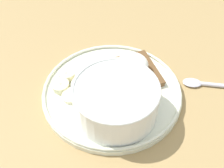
{
  "coord_description": "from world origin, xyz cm",
  "views": [
    {
      "loc": [
        -11.39,
        -36.22,
        45.78
      ],
      "look_at": [
        0.0,
        0.0,
        5.0
      ],
      "focal_mm": 50.0,
      "sensor_mm": 36.0,
      "label": 1
    }
  ],
  "objects_px": {
    "banana_slice_right": "(80,86)",
    "banana_slice_back": "(71,96)",
    "toast_slice": "(132,73)",
    "poached_egg": "(132,65)",
    "oatmeal_bowl": "(116,100)",
    "banana_slice_inner": "(67,75)",
    "spoon": "(206,84)",
    "banana_slice_front": "(88,77)",
    "banana_slice_left": "(61,86)"
  },
  "relations": [
    {
      "from": "poached_egg",
      "to": "banana_slice_back",
      "type": "relative_size",
      "value": 1.99
    },
    {
      "from": "banana_slice_inner",
      "to": "poached_egg",
      "type": "bearing_deg",
      "value": -14.15
    },
    {
      "from": "banana_slice_left",
      "to": "banana_slice_inner",
      "type": "xyz_separation_m",
      "value": [
        0.02,
        0.02,
        -0.0
      ]
    },
    {
      "from": "poached_egg",
      "to": "banana_slice_right",
      "type": "relative_size",
      "value": 1.68
    },
    {
      "from": "banana_slice_right",
      "to": "banana_slice_inner",
      "type": "relative_size",
      "value": 1.26
    },
    {
      "from": "banana_slice_right",
      "to": "banana_slice_left",
      "type": "bearing_deg",
      "value": 166.51
    },
    {
      "from": "toast_slice",
      "to": "banana_slice_front",
      "type": "relative_size",
      "value": 2.69
    },
    {
      "from": "oatmeal_bowl",
      "to": "spoon",
      "type": "distance_m",
      "value": 0.19
    },
    {
      "from": "banana_slice_front",
      "to": "banana_slice_right",
      "type": "distance_m",
      "value": 0.03
    },
    {
      "from": "banana_slice_back",
      "to": "banana_slice_inner",
      "type": "xyz_separation_m",
      "value": [
        0.0,
        0.05,
        0.0
      ]
    },
    {
      "from": "oatmeal_bowl",
      "to": "spoon",
      "type": "bearing_deg",
      "value": 4.99
    },
    {
      "from": "oatmeal_bowl",
      "to": "spoon",
      "type": "xyz_separation_m",
      "value": [
        0.19,
        0.02,
        -0.04
      ]
    },
    {
      "from": "banana_slice_front",
      "to": "banana_slice_back",
      "type": "height_order",
      "value": "banana_slice_back"
    },
    {
      "from": "banana_slice_front",
      "to": "banana_slice_back",
      "type": "bearing_deg",
      "value": -137.4
    },
    {
      "from": "poached_egg",
      "to": "banana_slice_back",
      "type": "distance_m",
      "value": 0.13
    },
    {
      "from": "banana_slice_front",
      "to": "banana_slice_back",
      "type": "xyz_separation_m",
      "value": [
        -0.04,
        -0.04,
        0.0
      ]
    },
    {
      "from": "oatmeal_bowl",
      "to": "banana_slice_front",
      "type": "xyz_separation_m",
      "value": [
        -0.03,
        0.09,
        -0.03
      ]
    },
    {
      "from": "toast_slice",
      "to": "spoon",
      "type": "bearing_deg",
      "value": -24.65
    },
    {
      "from": "oatmeal_bowl",
      "to": "poached_egg",
      "type": "bearing_deg",
      "value": 53.67
    },
    {
      "from": "banana_slice_back",
      "to": "poached_egg",
      "type": "bearing_deg",
      "value": 9.93
    },
    {
      "from": "banana_slice_front",
      "to": "banana_slice_inner",
      "type": "height_order",
      "value": "banana_slice_inner"
    },
    {
      "from": "poached_egg",
      "to": "banana_slice_inner",
      "type": "height_order",
      "value": "poached_egg"
    },
    {
      "from": "banana_slice_right",
      "to": "banana_slice_back",
      "type": "bearing_deg",
      "value": -138.85
    },
    {
      "from": "banana_slice_front",
      "to": "banana_slice_left",
      "type": "relative_size",
      "value": 1.09
    },
    {
      "from": "banana_slice_back",
      "to": "spoon",
      "type": "bearing_deg",
      "value": -8.41
    },
    {
      "from": "banana_slice_back",
      "to": "spoon",
      "type": "relative_size",
      "value": 0.36
    },
    {
      "from": "toast_slice",
      "to": "banana_slice_back",
      "type": "xyz_separation_m",
      "value": [
        -0.12,
        -0.02,
        0.0
      ]
    },
    {
      "from": "banana_slice_front",
      "to": "spoon",
      "type": "relative_size",
      "value": 0.33
    },
    {
      "from": "poached_egg",
      "to": "banana_slice_back",
      "type": "xyz_separation_m",
      "value": [
        -0.12,
        -0.02,
        -0.02
      ]
    },
    {
      "from": "banana_slice_front",
      "to": "banana_slice_left",
      "type": "xyz_separation_m",
      "value": [
        -0.05,
        -0.01,
        0.0
      ]
    },
    {
      "from": "banana_slice_inner",
      "to": "spoon",
      "type": "xyz_separation_m",
      "value": [
        0.25,
        -0.09,
        -0.01
      ]
    },
    {
      "from": "oatmeal_bowl",
      "to": "banana_slice_inner",
      "type": "xyz_separation_m",
      "value": [
        -0.06,
        0.11,
        -0.02
      ]
    },
    {
      "from": "banana_slice_right",
      "to": "banana_slice_inner",
      "type": "bearing_deg",
      "value": 120.33
    },
    {
      "from": "toast_slice",
      "to": "spoon",
      "type": "xyz_separation_m",
      "value": [
        0.13,
        -0.06,
        -0.01
      ]
    },
    {
      "from": "toast_slice",
      "to": "banana_slice_front",
      "type": "xyz_separation_m",
      "value": [
        -0.08,
        0.02,
        -0.0
      ]
    },
    {
      "from": "banana_slice_left",
      "to": "toast_slice",
      "type": "bearing_deg",
      "value": -2.36
    },
    {
      "from": "oatmeal_bowl",
      "to": "banana_slice_inner",
      "type": "distance_m",
      "value": 0.13
    },
    {
      "from": "banana_slice_front",
      "to": "banana_slice_right",
      "type": "bearing_deg",
      "value": -135.76
    },
    {
      "from": "banana_slice_right",
      "to": "spoon",
      "type": "xyz_separation_m",
      "value": [
        0.23,
        -0.06,
        -0.01
      ]
    },
    {
      "from": "banana_slice_left",
      "to": "oatmeal_bowl",
      "type": "bearing_deg",
      "value": -45.83
    },
    {
      "from": "banana_slice_inner",
      "to": "banana_slice_front",
      "type": "bearing_deg",
      "value": -20.11
    },
    {
      "from": "poached_egg",
      "to": "banana_slice_inner",
      "type": "relative_size",
      "value": 2.12
    },
    {
      "from": "oatmeal_bowl",
      "to": "banana_slice_inner",
      "type": "bearing_deg",
      "value": 121.11
    },
    {
      "from": "toast_slice",
      "to": "banana_slice_front",
      "type": "height_order",
      "value": "same"
    },
    {
      "from": "toast_slice",
      "to": "poached_egg",
      "type": "xyz_separation_m",
      "value": [
        -0.0,
        -0.0,
        0.02
      ]
    },
    {
      "from": "banana_slice_front",
      "to": "banana_slice_inner",
      "type": "distance_m",
      "value": 0.04
    },
    {
      "from": "banana_slice_inner",
      "to": "spoon",
      "type": "distance_m",
      "value": 0.27
    },
    {
      "from": "toast_slice",
      "to": "banana_slice_back",
      "type": "height_order",
      "value": "banana_slice_back"
    },
    {
      "from": "banana_slice_front",
      "to": "banana_slice_right",
      "type": "relative_size",
      "value": 0.76
    },
    {
      "from": "oatmeal_bowl",
      "to": "toast_slice",
      "type": "relative_size",
      "value": 1.44
    }
  ]
}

